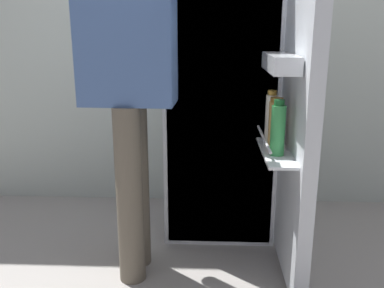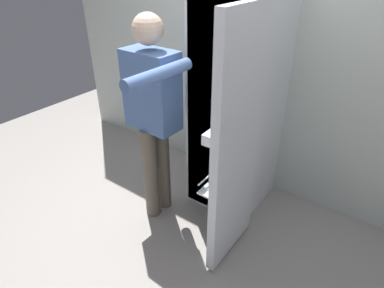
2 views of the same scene
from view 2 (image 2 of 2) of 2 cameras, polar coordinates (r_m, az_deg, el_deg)
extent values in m
plane|color=gray|center=(2.74, 0.86, -14.50)|extent=(6.39, 6.39, 0.00)
cube|color=beige|center=(2.84, 12.22, 15.34)|extent=(4.40, 0.10, 2.46)
cube|color=silver|center=(2.64, 8.09, 6.91)|extent=(0.58, 0.62, 1.79)
cube|color=white|center=(2.39, 4.53, 4.58)|extent=(0.54, 0.01, 1.75)
cube|color=white|center=(2.46, 5.03, 3.34)|extent=(0.50, 0.09, 0.01)
cube|color=silver|center=(2.05, 8.01, -0.79)|extent=(0.06, 0.55, 1.72)
cube|color=white|center=(2.23, 5.49, -6.19)|extent=(0.12, 0.46, 0.01)
cylinder|color=silver|center=(2.22, 4.38, -4.46)|extent=(0.01, 0.44, 0.01)
cube|color=white|center=(2.03, 6.01, 2.50)|extent=(0.11, 0.39, 0.07)
cylinder|color=#EDE5CC|center=(2.29, 7.57, -1.90)|extent=(0.05, 0.05, 0.22)
cylinder|color=#B78933|center=(2.22, 7.78, 0.71)|extent=(0.04, 0.04, 0.02)
cylinder|color=green|center=(2.13, 4.67, -4.55)|extent=(0.06, 0.06, 0.21)
cylinder|color=#195B28|center=(2.06, 4.80, -1.89)|extent=(0.04, 0.04, 0.02)
cylinder|color=tan|center=(2.21, 6.45, -3.24)|extent=(0.06, 0.06, 0.20)
cylinder|color=#996623|center=(2.15, 6.61, -0.77)|extent=(0.06, 0.06, 0.02)
cylinder|color=#665B4C|center=(2.72, -5.20, -4.01)|extent=(0.12, 0.12, 0.81)
cylinder|color=#665B4C|center=(2.64, -7.30, -5.38)|extent=(0.12, 0.12, 0.81)
cube|color=#4C6BA3|center=(2.35, -7.18, 9.33)|extent=(0.40, 0.23, 0.58)
sphere|color=beige|center=(2.23, -7.91, 19.50)|extent=(0.21, 0.21, 0.21)
cylinder|color=#4C6BA3|center=(2.49, -3.92, 10.18)|extent=(0.08, 0.08, 0.54)
cylinder|color=#4C6BA3|center=(1.96, -5.92, 12.19)|extent=(0.10, 0.54, 0.08)
camera|label=1|loc=(1.42, -50.81, -17.62)|focal=39.31mm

